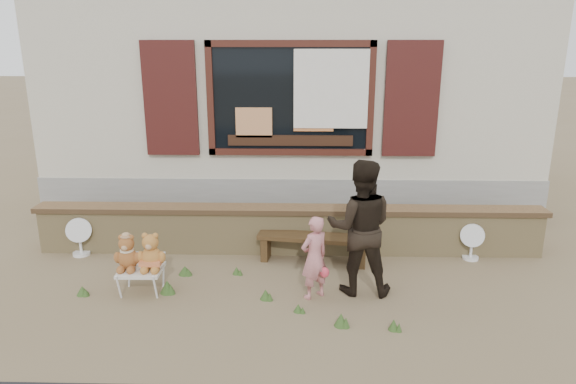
{
  "coord_description": "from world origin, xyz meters",
  "views": [
    {
      "loc": [
        0.17,
        -5.78,
        2.87
      ],
      "look_at": [
        0.0,
        0.6,
        1.0
      ],
      "focal_mm": 32.0,
      "sensor_mm": 36.0,
      "label": 1
    }
  ],
  "objects_px": {
    "bench": "(313,243)",
    "child": "(314,258)",
    "folding_chair": "(141,271)",
    "adult": "(360,227)",
    "teddy_bear_left": "(127,251)",
    "teddy_bear_right": "(151,251)"
  },
  "relations": [
    {
      "from": "bench",
      "to": "child",
      "type": "distance_m",
      "value": 1.02
    },
    {
      "from": "folding_chair",
      "to": "adult",
      "type": "bearing_deg",
      "value": 1.38
    },
    {
      "from": "child",
      "to": "adult",
      "type": "distance_m",
      "value": 0.64
    },
    {
      "from": "child",
      "to": "bench",
      "type": "bearing_deg",
      "value": -126.74
    },
    {
      "from": "teddy_bear_left",
      "to": "child",
      "type": "height_order",
      "value": "child"
    },
    {
      "from": "folding_chair",
      "to": "child",
      "type": "xyz_separation_m",
      "value": [
        2.04,
        -0.07,
        0.22
      ]
    },
    {
      "from": "teddy_bear_right",
      "to": "child",
      "type": "distance_m",
      "value": 1.9
    },
    {
      "from": "bench",
      "to": "adult",
      "type": "distance_m",
      "value": 1.11
    },
    {
      "from": "teddy_bear_left",
      "to": "adult",
      "type": "distance_m",
      "value": 2.73
    },
    {
      "from": "folding_chair",
      "to": "teddy_bear_right",
      "type": "height_order",
      "value": "teddy_bear_right"
    },
    {
      "from": "teddy_bear_left",
      "to": "adult",
      "type": "height_order",
      "value": "adult"
    },
    {
      "from": "teddy_bear_left",
      "to": "child",
      "type": "relative_size",
      "value": 0.44
    },
    {
      "from": "teddy_bear_right",
      "to": "bench",
      "type": "bearing_deg",
      "value": 24.95
    },
    {
      "from": "bench",
      "to": "teddy_bear_right",
      "type": "distance_m",
      "value": 2.14
    },
    {
      "from": "child",
      "to": "teddy_bear_right",
      "type": "bearing_deg",
      "value": -37.97
    },
    {
      "from": "folding_chair",
      "to": "bench",
      "type": "bearing_deg",
      "value": 23.45
    },
    {
      "from": "folding_chair",
      "to": "teddy_bear_left",
      "type": "xyz_separation_m",
      "value": [
        -0.14,
        -0.0,
        0.25
      ]
    },
    {
      "from": "bench",
      "to": "child",
      "type": "bearing_deg",
      "value": -82.38
    },
    {
      "from": "child",
      "to": "teddy_bear_left",
      "type": "bearing_deg",
      "value": -37.57
    },
    {
      "from": "folding_chair",
      "to": "child",
      "type": "height_order",
      "value": "child"
    },
    {
      "from": "folding_chair",
      "to": "teddy_bear_right",
      "type": "relative_size",
      "value": 1.1
    },
    {
      "from": "bench",
      "to": "teddy_bear_right",
      "type": "xyz_separation_m",
      "value": [
        -1.91,
        -0.93,
        0.25
      ]
    }
  ]
}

